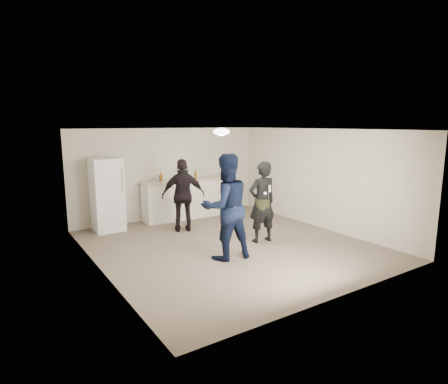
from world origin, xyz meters
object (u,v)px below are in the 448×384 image
shaker (158,178)px  spectator (183,195)px  fridge (107,195)px  man (226,207)px  counter (189,199)px  woman (262,202)px

shaker → spectator: (0.12, -1.24, -0.28)m
fridge → man: man is taller
counter → spectator: size_ratio=1.45×
fridge → shaker: size_ratio=10.59×
fridge → woman: bearing=-46.8°
man → woman: man is taller
man → spectator: (0.18, 2.15, -0.14)m
counter → woman: bearing=-83.3°
fridge → woman: woman is taller
shaker → spectator: 1.28m
fridge → man: 3.51m
counter → spectator: (-0.74, -1.15, 0.37)m
counter → spectator: spectator is taller
fridge → spectator: bearing=-34.9°
man → counter: bearing=-98.3°
counter → man: 3.46m
spectator → man: bearing=107.2°
man → woman: (1.25, 0.44, -0.13)m
counter → woman: (0.34, -2.87, 0.38)m
shaker → man: size_ratio=0.08×
woman → spectator: woman is taller
woman → shaker: bearing=-62.1°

